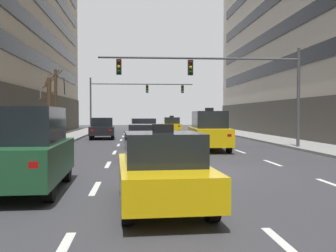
% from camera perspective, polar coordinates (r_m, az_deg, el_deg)
% --- Properties ---
extents(ground_plane, '(120.00, 120.00, 0.00)m').
position_cam_1_polar(ground_plane, '(14.01, 4.57, -6.43)').
color(ground_plane, '#38383D').
extents(lane_stripe_l1_s3, '(0.16, 2.00, 0.01)m').
position_cam_1_polar(lane_stripe_l1_s3, '(10.91, -10.37, -8.75)').
color(lane_stripe_l1_s3, silver).
rests_on(lane_stripe_l1_s3, ground).
extents(lane_stripe_l1_s4, '(0.16, 2.00, 0.01)m').
position_cam_1_polar(lane_stripe_l1_s4, '(15.84, -8.59, -5.48)').
color(lane_stripe_l1_s4, silver).
rests_on(lane_stripe_l1_s4, ground).
extents(lane_stripe_l1_s5, '(0.16, 2.00, 0.01)m').
position_cam_1_polar(lane_stripe_l1_s5, '(20.80, -7.67, -3.77)').
color(lane_stripe_l1_s5, silver).
rests_on(lane_stripe_l1_s5, ground).
extents(lane_stripe_l1_s6, '(0.16, 2.00, 0.01)m').
position_cam_1_polar(lane_stripe_l1_s6, '(25.78, -7.10, -2.71)').
color(lane_stripe_l1_s6, silver).
rests_on(lane_stripe_l1_s6, ground).
extents(lane_stripe_l1_s7, '(0.16, 2.00, 0.01)m').
position_cam_1_polar(lane_stripe_l1_s7, '(30.76, -6.72, -2.00)').
color(lane_stripe_l1_s7, silver).
rests_on(lane_stripe_l1_s7, ground).
extents(lane_stripe_l1_s8, '(0.16, 2.00, 0.01)m').
position_cam_1_polar(lane_stripe_l1_s8, '(35.75, -6.45, -1.48)').
color(lane_stripe_l1_s8, silver).
rests_on(lane_stripe_l1_s8, ground).
extents(lane_stripe_l1_s9, '(0.16, 2.00, 0.01)m').
position_cam_1_polar(lane_stripe_l1_s9, '(40.74, -6.24, -1.09)').
color(lane_stripe_l1_s9, silver).
rests_on(lane_stripe_l1_s9, ground).
extents(lane_stripe_l1_s10, '(0.16, 2.00, 0.01)m').
position_cam_1_polar(lane_stripe_l1_s10, '(45.74, -6.08, -0.79)').
color(lane_stripe_l1_s10, silver).
rests_on(lane_stripe_l1_s10, ground).
extents(lane_stripe_l2_s2, '(0.16, 2.00, 0.01)m').
position_cam_1_polar(lane_stripe_l2_s2, '(6.42, 16.70, -16.27)').
color(lane_stripe_l2_s2, silver).
rests_on(lane_stripe_l2_s2, ground).
extents(lane_stripe_l2_s3, '(0.16, 2.00, 0.01)m').
position_cam_1_polar(lane_stripe_l2_s3, '(11.09, 7.11, -8.57)').
color(lane_stripe_l2_s3, silver).
rests_on(lane_stripe_l2_s3, ground).
extents(lane_stripe_l2_s4, '(0.16, 2.00, 0.01)m').
position_cam_1_polar(lane_stripe_l2_s4, '(15.96, 3.40, -5.41)').
color(lane_stripe_l2_s4, silver).
rests_on(lane_stripe_l2_s4, ground).
extents(lane_stripe_l2_s5, '(0.16, 2.00, 0.01)m').
position_cam_1_polar(lane_stripe_l2_s5, '(20.90, 1.45, -3.73)').
color(lane_stripe_l2_s5, silver).
rests_on(lane_stripe_l2_s5, ground).
extents(lane_stripe_l2_s6, '(0.16, 2.00, 0.01)m').
position_cam_1_polar(lane_stripe_l2_s6, '(25.86, 0.25, -2.68)').
color(lane_stripe_l2_s6, silver).
rests_on(lane_stripe_l2_s6, ground).
extents(lane_stripe_l2_s7, '(0.16, 2.00, 0.01)m').
position_cam_1_polar(lane_stripe_l2_s7, '(30.83, -0.56, -1.98)').
color(lane_stripe_l2_s7, silver).
rests_on(lane_stripe_l2_s7, ground).
extents(lane_stripe_l2_s8, '(0.16, 2.00, 0.01)m').
position_cam_1_polar(lane_stripe_l2_s8, '(35.81, -1.14, -1.47)').
color(lane_stripe_l2_s8, silver).
rests_on(lane_stripe_l2_s8, ground).
extents(lane_stripe_l2_s9, '(0.16, 2.00, 0.01)m').
position_cam_1_polar(lane_stripe_l2_s9, '(40.79, -1.59, -1.08)').
color(lane_stripe_l2_s9, silver).
rests_on(lane_stripe_l2_s9, ground).
extents(lane_stripe_l2_s10, '(0.16, 2.00, 0.01)m').
position_cam_1_polar(lane_stripe_l2_s10, '(45.78, -1.93, -0.78)').
color(lane_stripe_l2_s10, silver).
rests_on(lane_stripe_l2_s10, ground).
extents(lane_stripe_l3_s3, '(0.16, 2.00, 0.01)m').
position_cam_1_polar(lane_stripe_l3_s3, '(12.20, 22.64, -7.74)').
color(lane_stripe_l3_s3, silver).
rests_on(lane_stripe_l3_s3, ground).
extents(lane_stripe_l3_s4, '(0.16, 2.00, 0.01)m').
position_cam_1_polar(lane_stripe_l3_s4, '(16.75, 14.72, -5.13)').
color(lane_stripe_l3_s4, silver).
rests_on(lane_stripe_l3_s4, ground).
extents(lane_stripe_l3_s5, '(0.16, 2.00, 0.01)m').
position_cam_1_polar(lane_stripe_l3_s5, '(21.51, 10.27, -3.60)').
color(lane_stripe_l3_s5, silver).
rests_on(lane_stripe_l3_s5, ground).
extents(lane_stripe_l3_s6, '(0.16, 2.00, 0.01)m').
position_cam_1_polar(lane_stripe_l3_s6, '(26.35, 7.45, -2.62)').
color(lane_stripe_l3_s6, silver).
rests_on(lane_stripe_l3_s6, ground).
extents(lane_stripe_l3_s7, '(0.16, 2.00, 0.01)m').
position_cam_1_polar(lane_stripe_l3_s7, '(31.24, 5.51, -1.94)').
color(lane_stripe_l3_s7, silver).
rests_on(lane_stripe_l3_s7, ground).
extents(lane_stripe_l3_s8, '(0.16, 2.00, 0.01)m').
position_cam_1_polar(lane_stripe_l3_s8, '(36.17, 4.10, -1.44)').
color(lane_stripe_l3_s8, silver).
rests_on(lane_stripe_l3_s8, ground).
extents(lane_stripe_l3_s9, '(0.16, 2.00, 0.01)m').
position_cam_1_polar(lane_stripe_l3_s9, '(41.11, 3.03, -1.06)').
color(lane_stripe_l3_s9, silver).
rests_on(lane_stripe_l3_s9, ground).
extents(lane_stripe_l3_s10, '(0.16, 2.00, 0.01)m').
position_cam_1_polar(lane_stripe_l3_s10, '(46.06, 2.18, -0.77)').
color(lane_stripe_l3_s10, silver).
rests_on(lane_stripe_l3_s10, ground).
extents(taxi_driving_0, '(1.99, 4.49, 2.33)m').
position_cam_1_polar(taxi_driving_0, '(21.69, 5.92, -0.71)').
color(taxi_driving_0, black).
rests_on(taxi_driving_0, ground).
extents(car_driving_1, '(2.00, 4.51, 2.16)m').
position_cam_1_polar(car_driving_1, '(10.82, -19.62, -3.19)').
color(car_driving_1, black).
rests_on(car_driving_1, ground).
extents(taxi_driving_2, '(1.97, 4.46, 1.83)m').
position_cam_1_polar(taxi_driving_2, '(42.73, 0.52, 0.13)').
color(taxi_driving_2, black).
rests_on(taxi_driving_2, ground).
extents(car_driving_3, '(2.08, 4.62, 1.70)m').
position_cam_1_polar(car_driving_3, '(32.53, -9.39, -0.34)').
color(car_driving_3, black).
rests_on(car_driving_3, ground).
extents(car_driving_4, '(1.76, 4.15, 1.55)m').
position_cam_1_polar(car_driving_4, '(17.00, -3.10, -2.40)').
color(car_driving_4, black).
rests_on(car_driving_4, ground).
extents(car_driving_5, '(2.06, 4.57, 1.69)m').
position_cam_1_polar(car_driving_5, '(28.16, -3.59, -0.65)').
color(car_driving_5, black).
rests_on(car_driving_5, ground).
extents(taxi_driving_6, '(1.99, 4.34, 1.77)m').
position_cam_1_polar(taxi_driving_6, '(8.48, -0.84, -6.36)').
color(taxi_driving_6, black).
rests_on(taxi_driving_6, ground).
extents(traffic_signal_0, '(11.35, 0.35, 5.61)m').
position_cam_1_polar(traffic_signal_0, '(22.61, 8.11, 7.14)').
color(traffic_signal_0, '#4C4C51').
rests_on(traffic_signal_0, sidewalk_right).
extents(traffic_signal_1, '(11.18, 0.35, 5.78)m').
position_cam_1_polar(traffic_signal_1, '(43.59, -5.58, 4.69)').
color(traffic_signal_1, '#4C4C51').
rests_on(traffic_signal_1, sidewalk_left).
extents(street_tree_0, '(1.61, 1.75, 5.16)m').
position_cam_1_polar(street_tree_0, '(29.59, -15.81, 3.33)').
color(street_tree_0, '#4C3823').
rests_on(street_tree_0, sidewalk_left).
extents(street_tree_1, '(1.42, 1.47, 4.86)m').
position_cam_1_polar(street_tree_1, '(27.42, -16.66, 2.36)').
color(street_tree_1, '#4C3823').
rests_on(street_tree_1, sidewalk_left).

